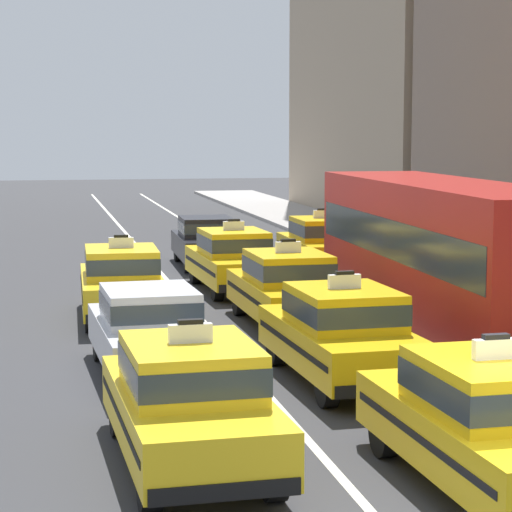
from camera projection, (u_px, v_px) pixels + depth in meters
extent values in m
cube|color=silver|center=(167.00, 280.00, 30.39)|extent=(0.14, 80.00, 0.01)
cube|color=silver|center=(275.00, 276.00, 31.04)|extent=(0.14, 80.00, 0.01)
cylinder|color=black|center=(119.00, 414.00, 14.96)|extent=(0.26, 0.65, 0.64)
cylinder|color=black|center=(221.00, 408.00, 15.30)|extent=(0.26, 0.65, 0.64)
cylinder|color=black|center=(149.00, 484.00, 12.01)|extent=(0.26, 0.65, 0.64)
cylinder|color=black|center=(274.00, 474.00, 12.35)|extent=(0.26, 0.65, 0.64)
cube|color=yellow|center=(189.00, 415.00, 13.61)|extent=(1.94, 4.55, 0.70)
cube|color=black|center=(189.00, 411.00, 13.61)|extent=(1.95, 4.20, 0.10)
cube|color=yellow|center=(191.00, 367.00, 13.39)|extent=(1.67, 2.15, 0.64)
cube|color=#2D3842|center=(191.00, 367.00, 13.39)|extent=(1.69, 2.17, 0.35)
cube|color=white|center=(190.00, 333.00, 13.33)|extent=(0.56, 0.14, 0.24)
cube|color=black|center=(190.00, 322.00, 13.32)|extent=(0.32, 0.12, 0.06)
cube|color=black|center=(163.00, 393.00, 15.77)|extent=(1.71, 0.19, 0.20)
cube|color=black|center=(224.00, 491.00, 11.51)|extent=(1.71, 0.19, 0.20)
cylinder|color=black|center=(100.00, 344.00, 19.81)|extent=(0.26, 0.65, 0.64)
cylinder|color=black|center=(176.00, 340.00, 20.16)|extent=(0.26, 0.65, 0.64)
cylinder|color=black|center=(118.00, 379.00, 17.08)|extent=(0.26, 0.65, 0.64)
cylinder|color=black|center=(205.00, 373.00, 17.43)|extent=(0.26, 0.65, 0.64)
cube|color=silver|center=(149.00, 339.00, 18.58)|extent=(1.92, 4.36, 0.66)
cube|color=silver|center=(150.00, 305.00, 18.41)|extent=(1.63, 1.96, 0.60)
cube|color=#2D3842|center=(150.00, 305.00, 18.41)|extent=(1.65, 1.98, 0.33)
cylinder|color=black|center=(88.00, 296.00, 25.53)|extent=(0.26, 0.65, 0.64)
cylinder|color=black|center=(149.00, 294.00, 25.78)|extent=(0.26, 0.65, 0.64)
cylinder|color=black|center=(91.00, 318.00, 22.53)|extent=(0.26, 0.65, 0.64)
cylinder|color=black|center=(159.00, 316.00, 22.79)|extent=(0.26, 0.65, 0.64)
cube|color=yellow|center=(122.00, 290.00, 24.12)|extent=(1.95, 4.56, 0.70)
cube|color=black|center=(122.00, 288.00, 24.11)|extent=(1.95, 4.20, 0.10)
cube|color=yellow|center=(121.00, 262.00, 23.89)|extent=(1.67, 2.15, 0.64)
cube|color=#2D3842|center=(121.00, 262.00, 23.89)|extent=(1.69, 2.17, 0.35)
cube|color=white|center=(121.00, 243.00, 23.83)|extent=(0.56, 0.14, 0.24)
cube|color=black|center=(121.00, 236.00, 23.82)|extent=(0.32, 0.12, 0.06)
cube|color=black|center=(117.00, 287.00, 26.31)|extent=(1.71, 0.20, 0.20)
cube|color=black|center=(127.00, 318.00, 21.99)|extent=(1.71, 0.20, 0.20)
cylinder|color=black|center=(385.00, 433.00, 14.02)|extent=(0.26, 0.65, 0.64)
cylinder|color=black|center=(486.00, 426.00, 14.36)|extent=(0.26, 0.65, 0.64)
cube|color=yellow|center=(487.00, 437.00, 12.67)|extent=(1.93, 4.55, 0.70)
cube|color=black|center=(488.00, 433.00, 12.66)|extent=(1.94, 4.19, 0.10)
cube|color=yellow|center=(495.00, 385.00, 12.44)|extent=(1.66, 2.15, 0.64)
cube|color=#2D3842|center=(495.00, 385.00, 12.44)|extent=(1.68, 2.17, 0.35)
cube|color=white|center=(496.00, 349.00, 12.39)|extent=(0.56, 0.14, 0.24)
cube|color=black|center=(496.00, 336.00, 12.37)|extent=(0.32, 0.12, 0.06)
cube|color=black|center=(417.00, 409.00, 14.83)|extent=(1.71, 0.19, 0.20)
cylinder|color=black|center=(276.00, 348.00, 19.44)|extent=(0.26, 0.65, 0.64)
cylinder|color=black|center=(352.00, 344.00, 19.79)|extent=(0.26, 0.65, 0.64)
cylinder|color=black|center=(327.00, 387.00, 16.49)|extent=(0.26, 0.65, 0.64)
cylinder|color=black|center=(415.00, 382.00, 16.85)|extent=(0.26, 0.65, 0.64)
cube|color=yellow|center=(341.00, 344.00, 18.10)|extent=(1.96, 4.56, 0.70)
cube|color=black|center=(341.00, 341.00, 18.10)|extent=(1.97, 4.20, 0.10)
cube|color=yellow|center=(344.00, 307.00, 17.88)|extent=(1.68, 2.16, 0.64)
cube|color=#2D3842|center=(344.00, 307.00, 17.88)|extent=(1.70, 2.18, 0.35)
cube|color=white|center=(344.00, 281.00, 17.82)|extent=(0.56, 0.14, 0.24)
cube|color=black|center=(344.00, 273.00, 17.80)|extent=(0.32, 0.12, 0.06)
cube|color=black|center=(304.00, 334.00, 20.26)|extent=(1.71, 0.20, 0.20)
cube|color=black|center=(387.00, 389.00, 16.00)|extent=(1.71, 0.20, 0.20)
cylinder|color=black|center=(239.00, 302.00, 24.59)|extent=(0.25, 0.64, 0.64)
cylinder|color=black|center=(300.00, 300.00, 24.91)|extent=(0.25, 0.64, 0.64)
cylinder|color=black|center=(270.00, 326.00, 21.63)|extent=(0.25, 0.64, 0.64)
cylinder|color=black|center=(339.00, 323.00, 21.95)|extent=(0.25, 0.64, 0.64)
cube|color=yellow|center=(286.00, 296.00, 23.23)|extent=(1.88, 4.53, 0.70)
cube|color=black|center=(286.00, 294.00, 23.22)|extent=(1.89, 4.17, 0.10)
cube|color=yellow|center=(288.00, 267.00, 23.00)|extent=(1.64, 2.13, 0.64)
cube|color=#2D3842|center=(288.00, 267.00, 23.00)|extent=(1.66, 2.15, 0.35)
cube|color=white|center=(288.00, 247.00, 22.95)|extent=(0.56, 0.13, 0.24)
cube|color=black|center=(288.00, 240.00, 22.93)|extent=(0.32, 0.12, 0.06)
cube|color=black|center=(263.00, 292.00, 25.40)|extent=(1.71, 0.17, 0.20)
cube|color=black|center=(314.00, 326.00, 21.12)|extent=(1.71, 0.17, 0.20)
cylinder|color=black|center=(195.00, 272.00, 29.58)|extent=(0.26, 0.65, 0.64)
cylinder|color=black|center=(246.00, 271.00, 29.94)|extent=(0.26, 0.65, 0.64)
cylinder|color=black|center=(217.00, 289.00, 26.64)|extent=(0.26, 0.65, 0.64)
cylinder|color=black|center=(274.00, 286.00, 26.99)|extent=(0.26, 0.65, 0.64)
cube|color=yellow|center=(233.00, 266.00, 28.24)|extent=(1.96, 4.56, 0.70)
cube|color=black|center=(233.00, 264.00, 28.24)|extent=(1.96, 4.20, 0.10)
cube|color=yellow|center=(234.00, 242.00, 28.02)|extent=(1.67, 2.15, 0.64)
cube|color=#2D3842|center=(234.00, 242.00, 28.02)|extent=(1.69, 2.18, 0.35)
cube|color=white|center=(234.00, 226.00, 27.96)|extent=(0.56, 0.14, 0.24)
cube|color=black|center=(234.00, 220.00, 27.95)|extent=(0.32, 0.12, 0.06)
cube|color=black|center=(216.00, 265.00, 30.40)|extent=(1.71, 0.20, 0.20)
cube|color=black|center=(252.00, 287.00, 26.14)|extent=(1.71, 0.20, 0.20)
cylinder|color=black|center=(178.00, 252.00, 34.53)|extent=(0.26, 0.65, 0.64)
cylinder|color=black|center=(222.00, 251.00, 34.78)|extent=(0.26, 0.65, 0.64)
cylinder|color=black|center=(188.00, 263.00, 31.76)|extent=(0.26, 0.65, 0.64)
cylinder|color=black|center=(235.00, 261.00, 32.01)|extent=(0.26, 0.65, 0.64)
cube|color=black|center=(206.00, 246.00, 33.23)|extent=(1.88, 4.35, 0.66)
cube|color=black|center=(206.00, 227.00, 33.06)|extent=(1.61, 1.94, 0.60)
cube|color=#2D3842|center=(206.00, 227.00, 33.06)|extent=(1.63, 1.96, 0.33)
cylinder|color=black|center=(356.00, 293.00, 25.99)|extent=(0.26, 0.65, 0.64)
cylinder|color=black|center=(433.00, 290.00, 26.34)|extent=(0.26, 0.65, 0.64)
cylinder|color=black|center=(454.00, 348.00, 19.43)|extent=(0.26, 0.65, 0.64)
cube|color=#B21E19|center=(443.00, 249.00, 22.71)|extent=(2.81, 11.27, 2.90)
cube|color=#2D3842|center=(443.00, 237.00, 22.68)|extent=(2.82, 10.82, 0.84)
cube|color=black|center=(371.00, 181.00, 27.98)|extent=(2.13, 0.14, 0.36)
cylinder|color=black|center=(286.00, 256.00, 33.37)|extent=(0.25, 0.64, 0.64)
cylinder|color=black|center=(331.00, 255.00, 33.65)|extent=(0.25, 0.64, 0.64)
cylinder|color=black|center=(310.00, 269.00, 30.39)|extent=(0.25, 0.64, 0.64)
cylinder|color=black|center=(359.00, 267.00, 30.67)|extent=(0.25, 0.64, 0.64)
cube|color=yellow|center=(321.00, 250.00, 31.98)|extent=(1.85, 4.52, 0.70)
cube|color=black|center=(321.00, 248.00, 31.97)|extent=(1.87, 4.16, 0.10)
cube|color=yellow|center=(322.00, 229.00, 31.75)|extent=(1.62, 2.12, 0.64)
cube|color=#2D3842|center=(322.00, 229.00, 31.75)|extent=(1.64, 2.14, 0.35)
cube|color=white|center=(323.00, 214.00, 31.69)|extent=(0.56, 0.13, 0.24)
cube|color=black|center=(323.00, 209.00, 31.68)|extent=(0.32, 0.11, 0.06)
cube|color=black|center=(304.00, 250.00, 34.16)|extent=(1.71, 0.16, 0.20)
cube|color=black|center=(341.00, 268.00, 29.85)|extent=(1.71, 0.16, 0.20)
cylinder|color=#473828|center=(464.00, 247.00, 33.50)|extent=(0.24, 0.24, 0.89)
cube|color=red|center=(465.00, 223.00, 33.41)|extent=(0.36, 0.22, 0.61)
sphere|color=tan|center=(465.00, 210.00, 33.36)|extent=(0.20, 0.20, 0.20)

